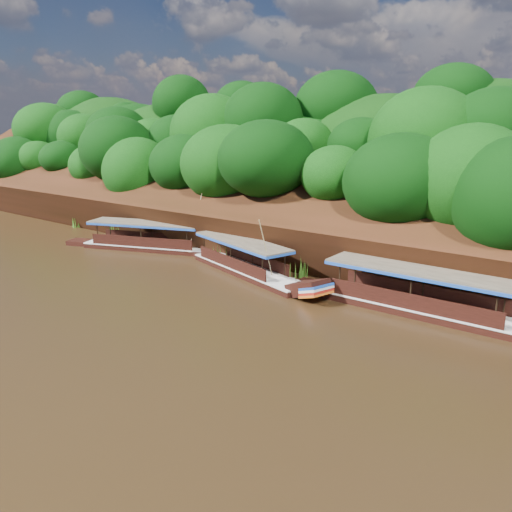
{
  "coord_description": "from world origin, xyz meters",
  "views": [
    {
      "loc": [
        19.98,
        -20.23,
        10.71
      ],
      "look_at": [
        -1.11,
        7.0,
        1.67
      ],
      "focal_mm": 35.0,
      "sensor_mm": 36.0,
      "label": 1
    }
  ],
  "objects": [
    {
      "name": "ground",
      "position": [
        0.0,
        0.0,
        0.0
      ],
      "size": [
        160.0,
        160.0,
        0.0
      ],
      "primitive_type": "plane",
      "color": "black",
      "rests_on": "ground"
    },
    {
      "name": "reeds",
      "position": [
        -3.38,
        9.49,
        0.86
      ],
      "size": [
        48.44,
        2.76,
        2.03
      ],
      "color": "#3D741D",
      "rests_on": "ground"
    },
    {
      "name": "boat_1",
      "position": [
        -1.53,
        7.24,
        0.55
      ],
      "size": [
        14.06,
        5.79,
        5.19
      ],
      "rotation": [
        0.0,
        0.0,
        -0.28
      ],
      "color": "black",
      "rests_on": "ground"
    },
    {
      "name": "riverbank",
      "position": [
        -0.01,
        22.73,
        1.89
      ],
      "size": [
        120.0,
        30.06,
        19.4
      ],
      "color": "black",
      "rests_on": "ground"
    },
    {
      "name": "boat_2",
      "position": [
        -12.55,
        8.51,
        0.56
      ],
      "size": [
        15.35,
        7.55,
        5.79
      ],
      "rotation": [
        0.0,
        0.0,
        0.37
      ],
      "color": "black",
      "rests_on": "ground"
    },
    {
      "name": "boat_0",
      "position": [
        12.19,
        7.44,
        0.6
      ],
      "size": [
        16.4,
        2.83,
        7.26
      ],
      "rotation": [
        0.0,
        0.0,
        0.01
      ],
      "color": "black",
      "rests_on": "ground"
    }
  ]
}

